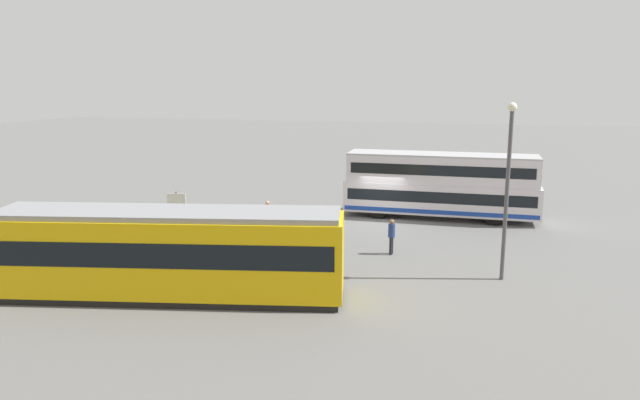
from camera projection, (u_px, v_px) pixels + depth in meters
name	position (u px, v px, depth m)	size (l,w,h in m)	color
ground_plane	(379.00, 222.00, 33.60)	(160.00, 160.00, 0.00)	slate
double_decker_bus	(441.00, 185.00, 34.28)	(11.09, 2.58, 3.79)	silver
tram_yellow	(169.00, 252.00, 21.78)	(13.18, 5.10, 3.30)	#E5B70C
pedestrian_near_railing	(268.00, 214.00, 31.42)	(0.34, 0.36, 1.65)	black
pedestrian_crossing	(392.00, 234.00, 27.23)	(0.35, 0.36, 1.66)	black
pedestrian_railing	(257.00, 229.00, 29.03)	(6.60, 0.18, 1.08)	gray
info_sign	(177.00, 207.00, 29.73)	(0.95, 0.21, 2.45)	slate
street_lamp	(508.00, 179.00, 23.14)	(0.36, 0.36, 7.12)	#4C4C51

